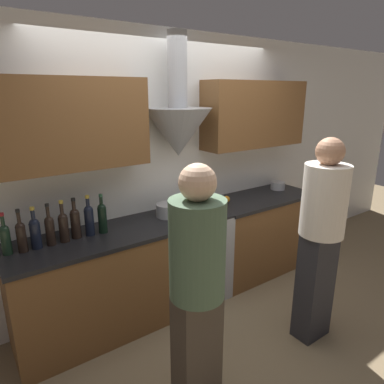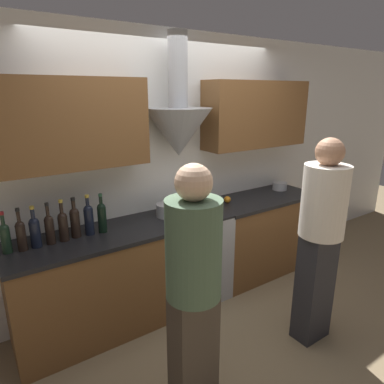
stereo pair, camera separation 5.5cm
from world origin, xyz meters
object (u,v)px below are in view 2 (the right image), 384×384
(stock_pot, at_px, (168,210))
(person_foreground_right, at_px, (320,234))
(wine_bottle_2, at_px, (35,230))
(stove_range, at_px, (186,256))
(saucepan, at_px, (280,186))
(wine_bottle_6, at_px, (89,218))
(orange_fruit, at_px, (227,199))
(person_foreground_left, at_px, (193,284))
(wine_bottle_0, at_px, (5,236))
(mixing_bowl, at_px, (199,207))
(wine_bottle_3, at_px, (49,228))
(wine_bottle_1, at_px, (21,234))
(wine_bottle_4, at_px, (63,225))
(wine_bottle_7, at_px, (102,216))
(wine_bottle_5, at_px, (75,221))

(stock_pot, height_order, person_foreground_right, person_foreground_right)
(wine_bottle_2, height_order, stock_pot, wine_bottle_2)
(stove_range, bearing_deg, saucepan, 3.58)
(wine_bottle_6, xyz_separation_m, orange_fruit, (1.49, 0.00, -0.11))
(person_foreground_left, bearing_deg, saucepan, 29.74)
(wine_bottle_0, bearing_deg, mixing_bowl, -1.25)
(wine_bottle_3, bearing_deg, wine_bottle_6, 1.97)
(wine_bottle_1, xyz_separation_m, saucepan, (2.85, 0.05, -0.09))
(stove_range, bearing_deg, person_foreground_right, -63.34)
(wine_bottle_3, height_order, wine_bottle_4, wine_bottle_4)
(wine_bottle_3, xyz_separation_m, mixing_bowl, (1.40, -0.02, -0.09))
(wine_bottle_4, distance_m, wine_bottle_7, 0.32)
(stove_range, height_order, wine_bottle_5, wine_bottle_5)
(stove_range, relative_size, wine_bottle_6, 2.63)
(wine_bottle_6, xyz_separation_m, stock_pot, (0.76, 0.01, -0.08))
(stove_range, xyz_separation_m, wine_bottle_6, (-0.92, 0.05, 0.59))
(wine_bottle_7, height_order, orange_fruit, wine_bottle_7)
(wine_bottle_6, bearing_deg, person_foreground_left, -77.24)
(wine_bottle_4, bearing_deg, wine_bottle_2, 179.53)
(wine_bottle_2, bearing_deg, wine_bottle_7, -0.34)
(wine_bottle_3, height_order, stock_pot, wine_bottle_3)
(orange_fruit, height_order, person_foreground_right, person_foreground_right)
(wine_bottle_4, xyz_separation_m, wine_bottle_7, (0.32, -0.00, 0.01))
(person_foreground_left, bearing_deg, wine_bottle_6, 102.76)
(wine_bottle_3, relative_size, stock_pot, 1.51)
(saucepan, bearing_deg, wine_bottle_0, -179.40)
(stove_range, relative_size, mixing_bowl, 3.13)
(saucepan, relative_size, person_foreground_right, 0.10)
(wine_bottle_3, distance_m, wine_bottle_6, 0.31)
(wine_bottle_1, relative_size, person_foreground_right, 0.19)
(wine_bottle_7, relative_size, orange_fruit, 4.67)
(wine_bottle_6, bearing_deg, orange_fruit, 0.13)
(person_foreground_right, bearing_deg, wine_bottle_6, 142.02)
(wine_bottle_5, xyz_separation_m, person_foreground_left, (0.37, -1.16, -0.12))
(wine_bottle_0, height_order, wine_bottle_4, wine_bottle_4)
(person_foreground_right, bearing_deg, stove_range, 116.66)
(saucepan, bearing_deg, wine_bottle_7, -178.73)
(wine_bottle_7, bearing_deg, person_foreground_right, -39.81)
(wine_bottle_2, relative_size, orange_fruit, 4.56)
(orange_fruit, bearing_deg, wine_bottle_3, -179.55)
(wine_bottle_3, bearing_deg, mixing_bowl, -0.81)
(stove_range, xyz_separation_m, wine_bottle_4, (-1.13, 0.04, 0.58))
(saucepan, bearing_deg, wine_bottle_1, -178.94)
(wine_bottle_7, bearing_deg, wine_bottle_5, 174.27)
(stock_pot, relative_size, person_foreground_left, 0.13)
(wine_bottle_1, bearing_deg, wine_bottle_4, 0.91)
(wine_bottle_7, xyz_separation_m, orange_fruit, (1.38, 0.02, -0.11))
(saucepan, xyz_separation_m, person_foreground_left, (-2.07, -1.18, -0.02))
(stove_range, relative_size, wine_bottle_4, 2.64)
(stove_range, relative_size, wine_bottle_2, 2.74)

